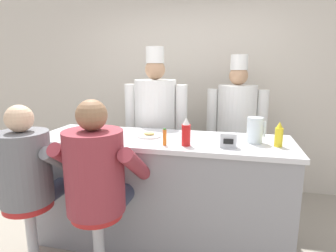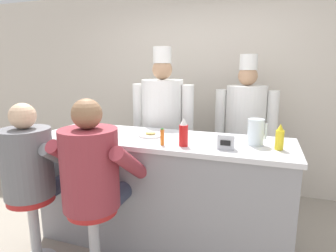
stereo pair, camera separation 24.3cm
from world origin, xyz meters
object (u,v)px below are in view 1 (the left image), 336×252
object	(u,v)px
mustard_bottle_yellow	(279,135)
coffee_mug_white	(105,135)
ketchup_bottle_red	(186,133)
napkin_dispenser_chrome	(228,140)
diner_seated_grey	(28,173)
cereal_bowl	(80,135)
hot_sauce_bottle_orange	(165,137)
diner_seated_maroon	(97,176)
breakfast_plate	(149,135)
cook_in_whites_far	(236,125)
water_pitcher_clear	(255,130)
cook_in_whites_near	(156,122)

from	to	relation	value
mustard_bottle_yellow	coffee_mug_white	bearing A→B (deg)	-174.77
ketchup_bottle_red	napkin_dispenser_chrome	distance (m)	0.34
mustard_bottle_yellow	diner_seated_grey	world-z (taller)	diner_seated_grey
cereal_bowl	coffee_mug_white	bearing A→B (deg)	-4.51
hot_sauce_bottle_orange	mustard_bottle_yellow	bearing A→B (deg)	11.04
mustard_bottle_yellow	diner_seated_maroon	world-z (taller)	diner_seated_maroon
cereal_bowl	mustard_bottle_yellow	bearing A→B (deg)	3.78
breakfast_plate	diner_seated_grey	bearing A→B (deg)	-141.27
hot_sauce_bottle_orange	diner_seated_maroon	distance (m)	0.61
mustard_bottle_yellow	breakfast_plate	distance (m)	1.11
coffee_mug_white	diner_seated_maroon	size ratio (longest dim) A/B	0.08
cereal_bowl	cook_in_whites_far	distance (m)	1.81
water_pitcher_clear	diner_seated_maroon	world-z (taller)	diner_seated_maroon
ketchup_bottle_red	coffee_mug_white	world-z (taller)	ketchup_bottle_red
hot_sauce_bottle_orange	napkin_dispenser_chrome	bearing A→B (deg)	6.31
ketchup_bottle_red	cereal_bowl	bearing A→B (deg)	178.27
breakfast_plate	diner_seated_maroon	distance (m)	0.69
breakfast_plate	cereal_bowl	size ratio (longest dim) A/B	1.41
diner_seated_grey	diner_seated_maroon	xyz separation A→B (m)	(0.59, 0.00, 0.03)
coffee_mug_white	ketchup_bottle_red	bearing A→B (deg)	-0.75
hot_sauce_bottle_orange	cereal_bowl	xyz separation A→B (m)	(-0.81, 0.06, -0.04)
diner_seated_grey	cook_in_whites_near	bearing A→B (deg)	63.12
hot_sauce_bottle_orange	cook_in_whites_near	xyz separation A→B (m)	(-0.34, 0.92, -0.07)
water_pitcher_clear	breakfast_plate	bearing A→B (deg)	-179.53
diner_seated_grey	water_pitcher_clear	bearing A→B (deg)	20.53
ketchup_bottle_red	mustard_bottle_yellow	world-z (taller)	ketchup_bottle_red
diner_seated_maroon	breakfast_plate	bearing A→B (deg)	72.14
napkin_dispenser_chrome	diner_seated_maroon	bearing A→B (deg)	-154.43
breakfast_plate	diner_seated_maroon	xyz separation A→B (m)	(-0.20, -0.63, -0.17)
diner_seated_grey	cook_in_whites_near	size ratio (longest dim) A/B	0.74
cook_in_whites_far	hot_sauce_bottle_orange	bearing A→B (deg)	-115.07
water_pitcher_clear	breakfast_plate	world-z (taller)	water_pitcher_clear
diner_seated_maroon	cook_in_whites_near	xyz separation A→B (m)	(0.07, 1.31, 0.16)
hot_sauce_bottle_orange	breakfast_plate	world-z (taller)	hot_sauce_bottle_orange
ketchup_bottle_red	napkin_dispenser_chrome	size ratio (longest dim) A/B	1.82
coffee_mug_white	cook_in_whites_near	world-z (taller)	cook_in_whites_near
mustard_bottle_yellow	napkin_dispenser_chrome	size ratio (longest dim) A/B	1.60
cook_in_whites_near	diner_seated_maroon	bearing A→B (deg)	-93.26
cereal_bowl	breakfast_plate	bearing A→B (deg)	17.41
ketchup_bottle_red	breakfast_plate	distance (m)	0.45
diner_seated_grey	diner_seated_maroon	size ratio (longest dim) A/B	0.96
mustard_bottle_yellow	napkin_dispenser_chrome	world-z (taller)	mustard_bottle_yellow
napkin_dispenser_chrome	ketchup_bottle_red	bearing A→B (deg)	-176.07
napkin_dispenser_chrome	diner_seated_maroon	world-z (taller)	diner_seated_maroon
mustard_bottle_yellow	napkin_dispenser_chrome	bearing A→B (deg)	-163.05
napkin_dispenser_chrome	diner_seated_grey	bearing A→B (deg)	-163.64
ketchup_bottle_red	diner_seated_maroon	world-z (taller)	diner_seated_maroon
ketchup_bottle_red	cook_in_whites_near	xyz separation A→B (m)	(-0.51, 0.89, -0.10)
mustard_bottle_yellow	water_pitcher_clear	size ratio (longest dim) A/B	0.94
napkin_dispenser_chrome	cook_in_whites_far	world-z (taller)	cook_in_whites_far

